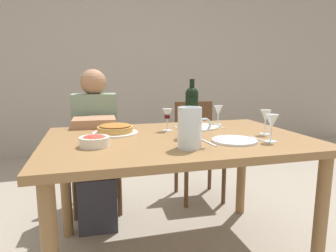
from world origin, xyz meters
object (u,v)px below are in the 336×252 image
object	(u,v)px
wine_bottle	(192,112)
dinner_plate_left_setting	(234,140)
dinner_plate_right_setting	(199,127)
chair_right	(197,143)
dining_table	(177,152)
wine_glass_spare	(272,122)
wine_glass_right_diner	(167,115)
chair_left	(96,149)
water_pitcher	(190,130)
wine_glass_centre	(266,117)
salad_bowl	(94,141)
diner_left	(96,141)
baked_tart	(115,129)
wine_glass_left_diner	(218,111)

from	to	relation	value
wine_bottle	dinner_plate_left_setting	size ratio (longest dim) A/B	1.37
dinner_plate_right_setting	chair_right	size ratio (longest dim) A/B	0.31
dining_table	wine_glass_spare	size ratio (longest dim) A/B	10.01
wine_glass_right_diner	dinner_plate_left_setting	world-z (taller)	wine_glass_right_diner
wine_bottle	chair_left	distance (m)	1.11
water_pitcher	chair_left	xyz separation A→B (m)	(-0.43, 1.15, -0.35)
dining_table	wine_glass_centre	size ratio (longest dim) A/B	9.98
dining_table	salad_bowl	bearing A→B (deg)	-166.24
water_pitcher	salad_bowl	bearing A→B (deg)	161.09
dinner_plate_right_setting	diner_left	size ratio (longest dim) A/B	0.23
wine_glass_centre	chair_right	xyz separation A→B (m)	(-0.08, 0.94, -0.37)
water_pitcher	diner_left	size ratio (longest dim) A/B	0.18
wine_glass_centre	diner_left	bearing A→B (deg)	143.92
wine_glass_centre	chair_left	size ratio (longest dim) A/B	0.17
dining_table	diner_left	xyz separation A→B (m)	(-0.45, 0.65, -0.05)
salad_bowl	chair_right	size ratio (longest dim) A/B	0.17
water_pitcher	wine_bottle	bearing A→B (deg)	68.24
wine_bottle	salad_bowl	bearing A→B (deg)	-168.77
wine_bottle	baked_tart	bearing A→B (deg)	155.99
wine_glass_centre	dining_table	bearing A→B (deg)	172.24
dinner_plate_left_setting	diner_left	size ratio (longest dim) A/B	0.21
wine_glass_spare	diner_left	size ratio (longest dim) A/B	0.13
wine_glass_right_diner	chair_right	bearing A→B (deg)	55.58
dinner_plate_right_setting	baked_tart	bearing A→B (deg)	-174.53
wine_glass_left_diner	wine_glass_centre	bearing A→B (deg)	-72.06
dining_table	salad_bowl	size ratio (longest dim) A/B	9.91
baked_tart	chair_left	distance (m)	0.76
salad_bowl	wine_glass_left_diner	xyz separation A→B (m)	(0.88, 0.44, 0.07)
wine_bottle	chair_left	xyz separation A→B (m)	(-0.53, 0.89, -0.41)
wine_glass_left_diner	dinner_plate_left_setting	xyz separation A→B (m)	(-0.14, -0.52, -0.09)
salad_bowl	wine_glass_centre	bearing A→B (deg)	2.45
wine_glass_centre	wine_glass_spare	xyz separation A→B (m)	(-0.08, -0.18, -0.00)
salad_bowl	chair_right	bearing A→B (deg)	46.78
dinner_plate_right_setting	chair_left	distance (m)	0.97
dining_table	dinner_plate_left_setting	world-z (taller)	dinner_plate_left_setting
wine_bottle	chair_left	size ratio (longest dim) A/B	0.38
dinner_plate_right_setting	water_pitcher	bearing A→B (deg)	-115.82
salad_bowl	dinner_plate_right_setting	distance (m)	0.79
wine_glass_right_diner	baked_tart	bearing A→B (deg)	-178.51
dining_table	baked_tart	size ratio (longest dim) A/B	5.42
wine_bottle	wine_glass_left_diner	xyz separation A→B (m)	(0.32, 0.33, -0.05)
salad_bowl	diner_left	xyz separation A→B (m)	(0.02, 0.76, -0.17)
dining_table	chair_right	distance (m)	0.99
wine_bottle	wine_glass_centre	size ratio (longest dim) A/B	2.22
wine_glass_centre	wine_glass_spare	world-z (taller)	same
wine_glass_centre	wine_glass_spare	size ratio (longest dim) A/B	1.00
dining_table	salad_bowl	xyz separation A→B (m)	(-0.47, -0.12, 0.12)
wine_bottle	chair_right	size ratio (longest dim) A/B	0.38
water_pitcher	wine_glass_right_diner	size ratio (longest dim) A/B	1.42
dinner_plate_left_setting	chair_left	world-z (taller)	chair_left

